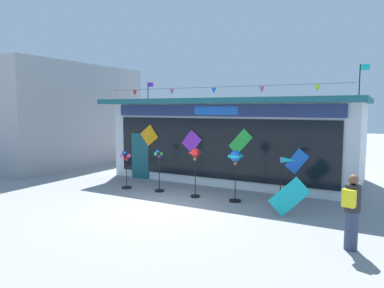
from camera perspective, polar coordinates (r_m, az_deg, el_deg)
name	(u,v)px	position (r m, az deg, el deg)	size (l,w,h in m)	color
ground_plane	(159,209)	(11.21, -5.33, -10.33)	(80.00, 80.00, 0.00)	gray
kite_shop_building	(237,138)	(15.88, 7.22, 0.91)	(10.63, 5.38, 4.75)	silver
wind_spinner_far_left	(126,166)	(13.94, -10.65, -3.43)	(0.40, 0.38, 1.48)	black
wind_spinner_left	(159,171)	(13.24, -5.36, -4.30)	(0.35, 0.35, 1.58)	black
wind_spinner_center_left	(195,160)	(12.29, 0.52, -2.61)	(0.33, 0.33, 1.73)	black
wind_spinner_center_right	(235,162)	(11.78, 7.03, -2.95)	(0.40, 0.40, 1.72)	black
wind_spinner_right	(286,171)	(11.39, 14.90, -4.18)	(0.61, 0.31, 1.62)	black
person_near_camera	(352,210)	(8.58, 24.37, -9.72)	(0.38, 0.48, 1.68)	#333D56
display_kite_on_ground	(289,197)	(10.64, 15.41, -8.19)	(0.59, 0.03, 1.08)	#19B7BC
neighbour_building	(47,115)	(22.29, -22.28, 4.37)	(6.97, 8.68, 5.45)	#99999E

